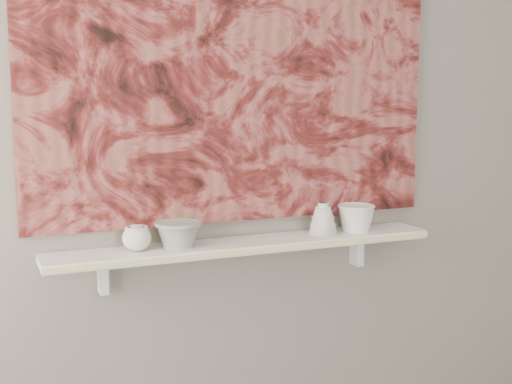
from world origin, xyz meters
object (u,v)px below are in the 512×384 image
shelf (245,245)px  painting (237,65)px  bowl_grey (178,234)px  cup_cream (137,238)px  bell_vessel (323,218)px  bowl_white (356,218)px

shelf → painting: (0.00, 0.08, 0.62)m
painting → bowl_grey: painting is taller
bowl_grey → cup_cream: bearing=180.0°
shelf → bowl_grey: 0.25m
cup_cream → bell_vessel: (0.69, 0.00, 0.02)m
bowl_grey → cup_cream: bowl_grey is taller
shelf → bowl_white: bowl_white is taller
bowl_grey → bowl_white: size_ratio=1.13×
bowl_grey → shelf: bearing=0.0°
cup_cream → bowl_white: bowl_white is taller
shelf → bowl_grey: bowl_grey is taller
cup_cream → bowl_white: 0.83m
shelf → bowl_white: size_ratio=10.03×
shelf → cup_cream: 0.39m
bell_vessel → bowl_white: bearing=0.0°
cup_cream → bell_vessel: 0.69m
painting → cup_cream: 0.69m
painting → cup_cream: (-0.39, -0.08, -0.57)m
painting → bell_vessel: size_ratio=12.78×
bell_vessel → cup_cream: bearing=180.0°
bowl_grey → bowl_white: bowl_white is taller
bowl_grey → bell_vessel: bearing=0.0°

